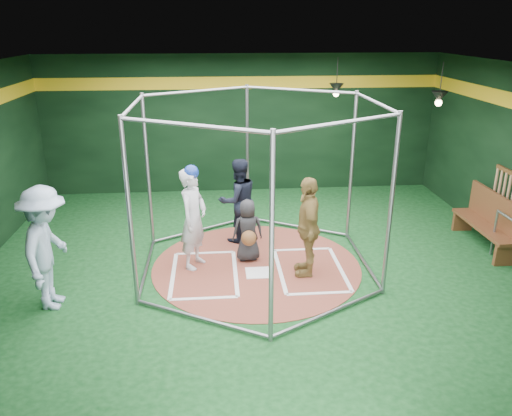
{
  "coord_description": "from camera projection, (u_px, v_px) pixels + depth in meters",
  "views": [
    {
      "loc": [
        -0.71,
        -8.18,
        4.19
      ],
      "look_at": [
        0.0,
        0.1,
        1.1
      ],
      "focal_mm": 35.0,
      "sensor_mm": 36.0,
      "label": 1
    }
  ],
  "objects": [
    {
      "name": "batter_figure",
      "position": [
        193.0,
        217.0,
        8.83
      ],
      "size": [
        0.68,
        0.79,
        1.91
      ],
      "color": "silver",
      "rests_on": "clay_disc"
    },
    {
      "name": "home_plate",
      "position": [
        258.0,
        273.0,
        8.87
      ],
      "size": [
        0.43,
        0.43,
        0.01
      ],
      "primitive_type": "cube",
      "color": "white",
      "rests_on": "clay_disc"
    },
    {
      "name": "bat_rack",
      "position": [
        510.0,
        197.0,
        9.56
      ],
      "size": [
        0.07,
        1.25,
        0.98
      ],
      "color": "brown",
      "rests_on": "room_shell"
    },
    {
      "name": "clay_disc",
      "position": [
        256.0,
        266.0,
        9.15
      ],
      "size": [
        3.8,
        3.8,
        0.01
      ],
      "primitive_type": "cylinder",
      "color": "brown",
      "rests_on": "ground"
    },
    {
      "name": "batter_box_right",
      "position": [
        310.0,
        269.0,
        8.99
      ],
      "size": [
        1.17,
        1.77,
        0.01
      ],
      "color": "white",
      "rests_on": "clay_disc"
    },
    {
      "name": "room_shell",
      "position": [
        256.0,
        174.0,
        8.55
      ],
      "size": [
        10.1,
        9.1,
        3.53
      ],
      "color": "#0C3613",
      "rests_on": "ground"
    },
    {
      "name": "pendant_lamp_near",
      "position": [
        336.0,
        89.0,
        11.74
      ],
      "size": [
        0.34,
        0.34,
        0.9
      ],
      "color": "black",
      "rests_on": "room_shell"
    },
    {
      "name": "dugout_bench",
      "position": [
        489.0,
        220.0,
        9.78
      ],
      "size": [
        0.44,
        1.87,
        1.09
      ],
      "color": "brown",
      "rests_on": "ground"
    },
    {
      "name": "umpire",
      "position": [
        238.0,
        200.0,
        9.94
      ],
      "size": [
        1.02,
        0.92,
        1.71
      ],
      "primitive_type": "imported",
      "rotation": [
        0.0,
        0.0,
        3.54
      ],
      "color": "black",
      "rests_on": "clay_disc"
    },
    {
      "name": "visitor_leopard",
      "position": [
        308.0,
        226.0,
        8.58
      ],
      "size": [
        0.53,
        1.08,
        1.78
      ],
      "primitive_type": "imported",
      "rotation": [
        0.0,
        0.0,
        -1.67
      ],
      "color": "tan",
      "rests_on": "clay_disc"
    },
    {
      "name": "bystander_blue",
      "position": [
        47.0,
        248.0,
        7.56
      ],
      "size": [
        0.76,
        1.29,
        1.96
      ],
      "primitive_type": "imported",
      "rotation": [
        0.0,
        0.0,
        1.55
      ],
      "color": "#9FB7D2",
      "rests_on": "ground"
    },
    {
      "name": "batter_box_left",
      "position": [
        204.0,
        274.0,
        8.84
      ],
      "size": [
        1.17,
        1.77,
        0.01
      ],
      "color": "white",
      "rests_on": "clay_disc"
    },
    {
      "name": "steel_railing",
      "position": [
        511.0,
        235.0,
        8.94
      ],
      "size": [
        0.05,
        1.06,
        0.92
      ],
      "color": "gray",
      "rests_on": "ground"
    },
    {
      "name": "pendant_lamp_far",
      "position": [
        439.0,
        97.0,
        10.39
      ],
      "size": [
        0.34,
        0.34,
        0.9
      ],
      "color": "black",
      "rests_on": "room_shell"
    },
    {
      "name": "catcher_figure",
      "position": [
        248.0,
        231.0,
        9.18
      ],
      "size": [
        0.62,
        0.61,
        1.18
      ],
      "color": "black",
      "rests_on": "clay_disc"
    },
    {
      "name": "batting_cage",
      "position": [
        256.0,
        188.0,
        8.63
      ],
      "size": [
        4.05,
        4.67,
        3.0
      ],
      "color": "gray",
      "rests_on": "ground"
    }
  ]
}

